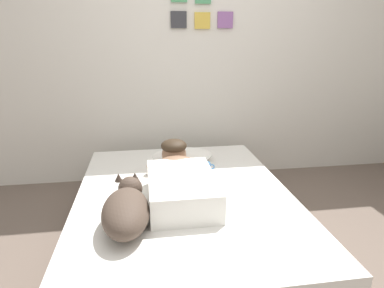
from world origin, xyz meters
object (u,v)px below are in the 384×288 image
at_px(pillow, 182,156).
at_px(coffee_cup, 205,167).
at_px(person_lying, 179,178).
at_px(cell_phone, 192,197).
at_px(dog, 126,209).
at_px(bed, 184,217).

xyz_separation_m(pillow, coffee_cup, (0.15, -0.25, -0.02)).
relative_size(person_lying, coffee_cup, 7.36).
relative_size(pillow, cell_phone, 3.71).
relative_size(coffee_cup, cell_phone, 0.89).
relative_size(pillow, dog, 0.90).
relative_size(bed, person_lying, 2.15).
xyz_separation_m(bed, pillow, (0.06, 0.59, 0.25)).
xyz_separation_m(person_lying, dog, (-0.34, -0.37, -0.00)).
xyz_separation_m(pillow, dog, (-0.43, -0.95, 0.05)).
xyz_separation_m(pillow, cell_phone, (-0.02, -0.67, -0.05)).
height_order(bed, dog, dog).
bearing_deg(coffee_cup, dog, -129.38).
bearing_deg(cell_phone, dog, -145.77).
height_order(pillow, cell_phone, pillow).
bearing_deg(coffee_cup, person_lying, -125.70).
bearing_deg(coffee_cup, bed, -121.69).
distance_m(bed, dog, 0.60).
relative_size(bed, coffee_cup, 15.84).
distance_m(bed, pillow, 0.64).
height_order(pillow, coffee_cup, pillow).
bearing_deg(person_lying, pillow, 81.06).
height_order(bed, cell_phone, cell_phone).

